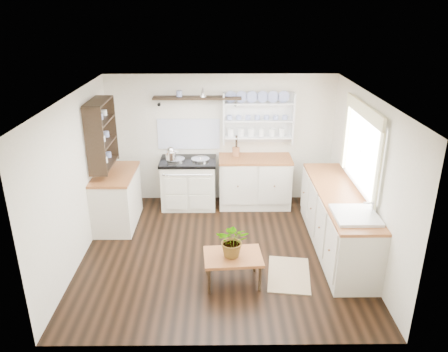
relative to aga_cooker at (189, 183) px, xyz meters
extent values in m
cube|color=black|center=(0.57, -1.57, -0.44)|extent=(4.00, 3.80, 0.01)
cube|color=beige|center=(0.57, 0.33, 0.71)|extent=(4.00, 0.02, 2.30)
cube|color=beige|center=(2.57, -1.57, 0.71)|extent=(0.02, 3.80, 2.30)
cube|color=beige|center=(-1.43, -1.57, 0.71)|extent=(0.02, 3.80, 2.30)
cube|color=white|center=(0.57, -1.57, 1.86)|extent=(4.00, 3.80, 0.01)
cube|color=white|center=(2.53, -1.42, 1.06)|extent=(0.04, 1.40, 1.00)
cube|color=white|center=(2.51, -1.42, 1.06)|extent=(0.02, 1.50, 1.10)
cube|color=#FDFCCA|center=(2.49, -1.42, 1.64)|extent=(0.04, 1.55, 0.18)
cube|color=silver|center=(0.00, 0.00, -0.03)|extent=(0.93, 0.61, 0.82)
cube|color=black|center=(0.00, 0.00, 0.40)|extent=(0.97, 0.65, 0.05)
cylinder|color=silver|center=(-0.22, 0.00, 0.44)|extent=(0.32, 0.32, 0.03)
cylinder|color=silver|center=(0.22, 0.00, 0.44)|extent=(0.32, 0.32, 0.03)
cylinder|color=silver|center=(0.00, -0.34, 0.28)|extent=(0.84, 0.02, 0.02)
cube|color=beige|center=(1.17, 0.03, 0.00)|extent=(1.25, 0.60, 0.88)
cube|color=brown|center=(1.17, 0.03, 0.44)|extent=(1.27, 0.63, 0.04)
cube|color=beige|center=(2.27, -1.47, 0.00)|extent=(0.60, 2.40, 0.88)
cube|color=brown|center=(2.27, -1.47, 0.44)|extent=(0.62, 2.43, 0.04)
cube|color=white|center=(2.27, -2.22, 0.36)|extent=(0.55, 0.60, 0.28)
cylinder|color=silver|center=(2.47, -2.22, 0.56)|extent=(0.02, 0.02, 0.22)
cube|color=beige|center=(-1.13, -0.67, 0.00)|extent=(0.60, 1.10, 0.88)
cube|color=brown|center=(-1.13, -0.67, 0.44)|extent=(0.62, 1.13, 0.04)
cube|color=white|center=(1.22, 0.31, 1.11)|extent=(1.20, 0.03, 0.90)
cube|color=white|center=(1.22, 0.22, 1.11)|extent=(1.20, 0.22, 0.02)
cylinder|color=navy|center=(1.22, 0.23, 1.38)|extent=(0.20, 0.02, 0.20)
cube|color=black|center=(0.17, 0.20, 1.48)|extent=(1.50, 0.24, 0.04)
cone|color=black|center=(-0.48, 0.27, 1.37)|extent=(0.06, 0.20, 0.06)
cone|color=black|center=(0.82, 0.27, 1.37)|extent=(0.06, 0.20, 0.06)
cube|color=black|center=(-1.27, -0.67, 1.11)|extent=(0.28, 0.80, 1.05)
cylinder|color=#995D38|center=(0.84, 0.11, 0.54)|extent=(0.13, 0.13, 0.15)
cube|color=brown|center=(0.72, -2.33, -0.06)|extent=(0.78, 0.58, 0.04)
cylinder|color=black|center=(0.42, -2.57, -0.26)|extent=(0.04, 0.04, 0.36)
cylinder|color=black|center=(0.38, -2.14, -0.26)|extent=(0.04, 0.04, 0.36)
cylinder|color=black|center=(1.06, -2.52, -0.26)|extent=(0.04, 0.04, 0.36)
cylinder|color=black|center=(1.02, -2.09, -0.26)|extent=(0.04, 0.04, 0.36)
imported|color=#3F7233|center=(0.72, -2.33, 0.19)|extent=(0.46, 0.41, 0.45)
cube|color=#8D7652|center=(1.48, -2.19, -0.44)|extent=(0.66, 0.92, 0.02)
camera|label=1|loc=(0.56, -7.15, 2.99)|focal=35.00mm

